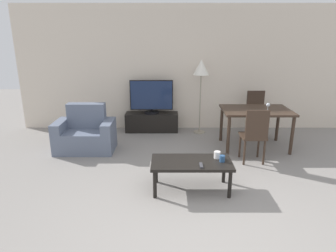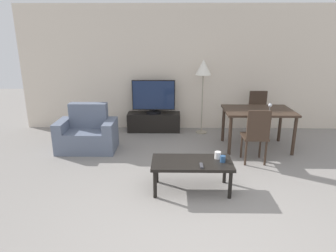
{
  "view_description": "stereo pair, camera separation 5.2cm",
  "coord_description": "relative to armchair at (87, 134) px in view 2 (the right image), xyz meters",
  "views": [
    {
      "loc": [
        -0.38,
        -2.7,
        2.09
      ],
      "look_at": [
        -0.4,
        1.97,
        0.65
      ],
      "focal_mm": 32.0,
      "sensor_mm": 36.0,
      "label": 1
    },
    {
      "loc": [
        -0.33,
        -2.7,
        2.09
      ],
      "look_at": [
        -0.4,
        1.97,
        0.65
      ],
      "focal_mm": 32.0,
      "sensor_mm": 36.0,
      "label": 2
    }
  ],
  "objects": [
    {
      "name": "tv",
      "position": [
        1.17,
        1.15,
        0.48
      ],
      "size": [
        0.93,
        0.32,
        0.73
      ],
      "color": "black",
      "rests_on": "tv_stand"
    },
    {
      "name": "armchair",
      "position": [
        0.0,
        0.0,
        0.0
      ],
      "size": [
        1.06,
        0.64,
        0.85
      ],
      "color": "slate",
      "rests_on": "ground_plane"
    },
    {
      "name": "dining_chair_far",
      "position": [
        3.39,
        0.89,
        0.22
      ],
      "size": [
        0.4,
        0.4,
        0.94
      ],
      "color": "#38281E",
      "rests_on": "ground_plane"
    },
    {
      "name": "cup_white_near",
      "position": [
        2.27,
        -1.52,
        0.17
      ],
      "size": [
        0.07,
        0.07,
        0.09
      ],
      "color": "navy",
      "rests_on": "coffee_table"
    },
    {
      "name": "coffee_table",
      "position": [
        1.85,
        -1.5,
        0.08
      ],
      "size": [
        1.1,
        0.55,
        0.43
      ],
      "color": "black",
      "rests_on": "ground_plane"
    },
    {
      "name": "tv_stand",
      "position": [
        1.17,
        1.15,
        -0.1
      ],
      "size": [
        1.16,
        0.38,
        0.41
      ],
      "color": "black",
      "rests_on": "ground_plane"
    },
    {
      "name": "floor_lamp",
      "position": [
        2.22,
        1.03,
        1.06
      ],
      "size": [
        0.33,
        0.33,
        1.58
      ],
      "color": "gray",
      "rests_on": "ground_plane"
    },
    {
      "name": "remote_primary",
      "position": [
        1.97,
        -1.66,
        0.14
      ],
      "size": [
        0.04,
        0.15,
        0.02
      ],
      "color": "#38383D",
      "rests_on": "coffee_table"
    },
    {
      "name": "ground_plane",
      "position": [
        1.91,
        -2.56,
        -0.3
      ],
      "size": [
        18.0,
        18.0,
        0.0
      ],
      "primitive_type": "plane",
      "color": "gray"
    },
    {
      "name": "dining_table",
      "position": [
        3.18,
        0.15,
        0.35
      ],
      "size": [
        1.25,
        0.85,
        0.75
      ],
      "color": "#38281E",
      "rests_on": "ground_plane"
    },
    {
      "name": "dining_chair_near",
      "position": [
        2.96,
        -0.59,
        0.22
      ],
      "size": [
        0.4,
        0.4,
        0.94
      ],
      "color": "#38281E",
      "rests_on": "ground_plane"
    },
    {
      "name": "cup_colored_far",
      "position": [
        2.21,
        -1.4,
        0.18
      ],
      "size": [
        0.09,
        0.09,
        0.1
      ],
      "color": "white",
      "rests_on": "coffee_table"
    },
    {
      "name": "wine_glass_left",
      "position": [
        3.34,
        0.03,
        0.55
      ],
      "size": [
        0.07,
        0.07,
        0.15
      ],
      "color": "silver",
      "rests_on": "dining_table"
    },
    {
      "name": "wall_back",
      "position": [
        1.91,
        1.41,
        1.05
      ],
      "size": [
        7.38,
        0.06,
        2.7
      ],
      "color": "beige",
      "rests_on": "ground_plane"
    }
  ]
}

